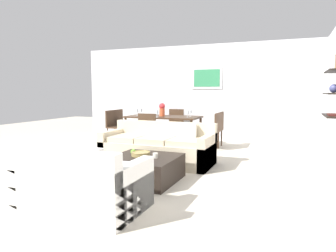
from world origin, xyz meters
TOP-DOWN VIEW (x-y plane):
  - ground_plane at (0.00, 0.00)m, footprint 18.00×18.00m
  - back_wall_unit at (0.30, 3.53)m, footprint 8.40×0.09m
  - sofa_beige at (-0.12, 0.34)m, footprint 2.12×0.90m
  - loveseat_white at (-0.00, -2.16)m, footprint 1.42×0.90m
  - coffee_table at (0.15, -0.83)m, footprint 1.00×1.02m
  - decorative_bowl at (0.07, -0.79)m, footprint 0.30×0.30m
  - candle_jar at (0.35, -0.85)m, footprint 0.08×0.08m
  - apple_on_coffee_table at (-0.09, -0.75)m, footprint 0.09×0.09m
  - dining_table at (-0.85, 2.31)m, footprint 1.90×0.92m
  - dining_chair_left_near at (-2.20, 2.10)m, footprint 0.44×0.44m
  - dining_chair_right_near at (0.51, 2.10)m, footprint 0.44×0.44m
  - dining_chair_head at (-0.85, 3.18)m, footprint 0.44×0.44m
  - dining_chair_left_far at (-2.20, 2.52)m, footprint 0.44×0.44m
  - dining_chair_foot at (-0.85, 1.44)m, footprint 0.44×0.44m
  - dining_chair_right_far at (0.51, 2.52)m, footprint 0.44×0.44m
  - wine_glass_left_near at (-1.55, 2.20)m, footprint 0.06×0.06m
  - wine_glass_right_near at (-0.15, 2.20)m, footprint 0.07×0.07m
  - wine_glass_left_far at (-1.55, 2.42)m, footprint 0.07×0.07m
  - wine_glass_right_far at (-0.15, 2.42)m, footprint 0.07×0.07m
  - wine_glass_foot at (-0.85, 1.91)m, footprint 0.07×0.07m
  - centerpiece_vase at (-0.89, 2.34)m, footprint 0.16×0.16m

SIDE VIEW (x-z plane):
  - ground_plane at x=0.00m, z-range 0.00..0.00m
  - coffee_table at x=0.15m, z-range 0.00..0.38m
  - sofa_beige at x=-0.12m, z-range -0.10..0.68m
  - loveseat_white at x=0.00m, z-range -0.10..0.68m
  - decorative_bowl at x=0.07m, z-range 0.38..0.45m
  - candle_jar at x=0.35m, z-range 0.38..0.46m
  - apple_on_coffee_table at x=-0.09m, z-range 0.38..0.47m
  - dining_chair_left_near at x=-2.20m, z-range 0.06..0.94m
  - dining_chair_right_near at x=0.51m, z-range 0.06..0.94m
  - dining_chair_head at x=-0.85m, z-range 0.06..0.94m
  - dining_chair_left_far at x=-2.20m, z-range 0.06..0.94m
  - dining_chair_foot at x=-0.85m, z-range 0.06..0.94m
  - dining_chair_right_far at x=0.51m, z-range 0.06..0.94m
  - dining_table at x=-0.85m, z-range 0.31..1.06m
  - wine_glass_right_far at x=-0.15m, z-range 0.78..0.94m
  - wine_glass_right_near at x=-0.15m, z-range 0.78..0.95m
  - wine_glass_foot at x=-0.85m, z-range 0.78..0.96m
  - wine_glass_left_far at x=-1.55m, z-range 0.79..0.96m
  - wine_glass_left_near at x=-1.55m, z-range 0.79..0.97m
  - centerpiece_vase at x=-0.89m, z-range 0.76..1.10m
  - back_wall_unit at x=0.30m, z-range 0.00..2.70m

